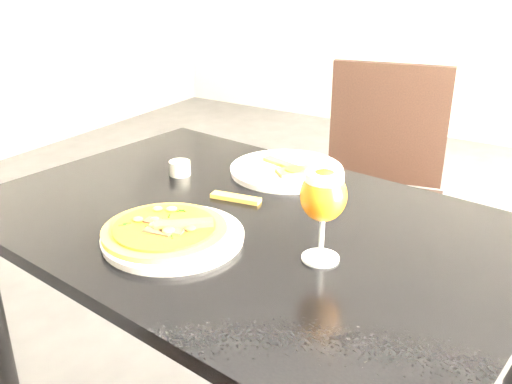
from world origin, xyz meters
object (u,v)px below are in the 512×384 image
Objects in this scene: chair_far at (378,190)px; pizza at (165,229)px; beer_glass at (323,196)px; dining_table at (243,253)px.

chair_far is 1.05m from pizza.
pizza is 1.39× the size of beer_glass.
pizza is at bearing -162.66° from beer_glass.
beer_glass is at bearing -89.82° from chair_far.
chair_far is at bearing 96.26° from dining_table.
pizza is 0.33m from beer_glass.
beer_glass is at bearing 17.34° from pizza.
beer_glass is (0.30, 0.09, 0.11)m from pizza.
chair_far reaches higher than beer_glass.
chair_far is (0.01, 0.85, -0.14)m from dining_table.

